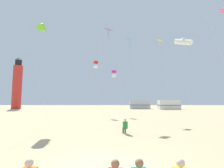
{
  "coord_description": "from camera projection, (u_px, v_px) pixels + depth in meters",
  "views": [
    {
      "loc": [
        0.28,
        -6.62,
        2.48
      ],
      "look_at": [
        0.47,
        13.33,
        4.52
      ],
      "focal_mm": 26.97,
      "sensor_mm": 36.0,
      "label": 1
    }
  ],
  "objects": [
    {
      "name": "kite_box_scarlet",
      "position": [
        96.0,
        65.0,
        29.66
      ],
      "size": [
        2.92,
        2.01,
        9.51
      ],
      "color": "silver",
      "rests_on": "ground"
    },
    {
      "name": "kite_tube_white",
      "position": [
        183.0,
        42.0,
        22.04
      ],
      "size": [
        1.89,
        2.5,
        10.97
      ],
      "color": "silver",
      "rests_on": "ground"
    },
    {
      "name": "lighthouse_distant",
      "position": [
        17.0,
        85.0,
        54.24
      ],
      "size": [
        2.8,
        2.8,
        16.8
      ],
      "color": "red",
      "rests_on": "ground"
    },
    {
      "name": "kite_flyer_standing",
      "position": [
        125.0,
        126.0,
        12.83
      ],
      "size": [
        0.38,
        0.54,
        1.16
      ],
      "rotation": [
        0.0,
        0.0,
        3.29
      ],
      "color": "#238438",
      "rests_on": "ground"
    },
    {
      "name": "kite_diamond_violet",
      "position": [
        108.0,
        33.0,
        21.22
      ],
      "size": [
        2.04,
        2.04,
        11.75
      ],
      "color": "silver",
      "rests_on": "ground"
    },
    {
      "name": "rv_van_silver",
      "position": [
        140.0,
        105.0,
        54.27
      ],
      "size": [
        6.54,
        2.64,
        2.8
      ],
      "rotation": [
        0.0,
        0.0,
        -0.05
      ],
      "color": "#B7BABF",
      "rests_on": "ground"
    },
    {
      "name": "ground",
      "position": [
        103.0,
        167.0,
        6.33
      ],
      "size": [
        200.0,
        200.0,
        0.0
      ],
      "primitive_type": "plane",
      "color": "#CCB584"
    },
    {
      "name": "kite_diamond_gold",
      "position": [
        160.0,
        44.0,
        24.37
      ],
      "size": [
        1.72,
        1.72,
        11.49
      ],
      "color": "silver",
      "rests_on": "ground"
    },
    {
      "name": "kite_diamond_cyan",
      "position": [
        130.0,
        43.0,
        24.21
      ],
      "size": [
        2.24,
        2.24,
        11.59
      ],
      "color": "silver",
      "rests_on": "ground"
    },
    {
      "name": "rv_van_white",
      "position": [
        169.0,
        105.0,
        50.19
      ],
      "size": [
        6.61,
        2.84,
        2.8
      ],
      "rotation": [
        0.0,
        0.0,
        0.08
      ],
      "color": "white",
      "rests_on": "ground"
    },
    {
      "name": "kite_box_magenta",
      "position": [
        114.0,
        74.0,
        29.69
      ],
      "size": [
        2.04,
        2.5,
        7.9
      ],
      "color": "silver",
      "rests_on": "ground"
    },
    {
      "name": "kite_tube_lime",
      "position": [
        42.0,
        28.0,
        19.03
      ],
      "size": [
        2.7,
        2.96,
        11.48
      ],
      "color": "silver",
      "rests_on": "ground"
    }
  ]
}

